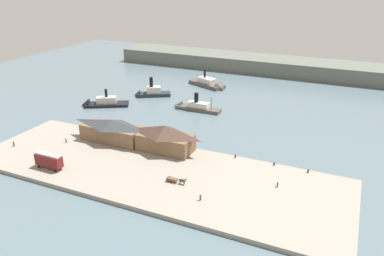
% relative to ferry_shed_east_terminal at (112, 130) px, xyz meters
% --- Properties ---
extents(ground_plane, '(320.00, 320.00, 0.00)m').
position_rel_ferry_shed_east_terminal_xyz_m(ground_plane, '(22.11, 9.87, -4.94)').
color(ground_plane, slate).
extents(quay_promenade, '(110.00, 36.00, 1.20)m').
position_rel_ferry_shed_east_terminal_xyz_m(quay_promenade, '(22.11, -12.13, -4.34)').
color(quay_promenade, gray).
rests_on(quay_promenade, ground).
extents(seawall_edge, '(110.00, 0.80, 1.00)m').
position_rel_ferry_shed_east_terminal_xyz_m(seawall_edge, '(22.11, 6.27, -4.44)').
color(seawall_edge, slate).
rests_on(seawall_edge, ground).
extents(ferry_shed_east_terminal, '(21.44, 8.42, 7.38)m').
position_rel_ferry_shed_east_terminal_xyz_m(ferry_shed_east_terminal, '(0.00, 0.00, 0.00)').
color(ferry_shed_east_terminal, brown).
rests_on(ferry_shed_east_terminal, quay_promenade).
extents(ferry_shed_central_terminal, '(17.87, 8.70, 8.44)m').
position_rel_ferry_shed_east_terminal_xyz_m(ferry_shed_central_terminal, '(19.58, 0.70, 0.54)').
color(ferry_shed_central_terminal, brown).
rests_on(ferry_shed_central_terminal, quay_promenade).
extents(street_tram, '(8.50, 2.66, 4.59)m').
position_rel_ferry_shed_east_terminal_xyz_m(street_tram, '(-5.24, -23.57, -1.09)').
color(street_tram, maroon).
rests_on(street_tram, quay_promenade).
extents(horse_cart, '(5.94, 1.31, 1.87)m').
position_rel_ferry_shed_east_terminal_xyz_m(horse_cart, '(31.58, -15.82, -2.81)').
color(horse_cart, brown).
rests_on(horse_cart, quay_promenade).
extents(pedestrian_by_tram, '(0.39, 0.39, 1.57)m').
position_rel_ferry_shed_east_terminal_xyz_m(pedestrian_by_tram, '(56.85, -6.77, -3.03)').
color(pedestrian_by_tram, '#3D4C42').
rests_on(pedestrian_by_tram, quay_promenade).
extents(pedestrian_walking_east, '(0.44, 0.44, 1.77)m').
position_rel_ferry_shed_east_terminal_xyz_m(pedestrian_walking_east, '(-26.62, -17.10, -2.94)').
color(pedestrian_walking_east, '#33384C').
rests_on(pedestrian_walking_east, quay_promenade).
extents(pedestrian_near_west_shed, '(0.37, 0.37, 1.51)m').
position_rel_ferry_shed_east_terminal_xyz_m(pedestrian_near_west_shed, '(-13.28, -7.74, -3.05)').
color(pedestrian_near_west_shed, '#232328').
rests_on(pedestrian_near_west_shed, quay_promenade).
extents(pedestrian_at_waters_edge, '(0.43, 0.43, 1.73)m').
position_rel_ferry_shed_east_terminal_xyz_m(pedestrian_at_waters_edge, '(40.81, -20.81, -2.96)').
color(pedestrian_at_waters_edge, '#3D4C42').
rests_on(pedestrian_at_waters_edge, quay_promenade).
extents(mooring_post_center_west, '(0.44, 0.44, 0.90)m').
position_rel_ferry_shed_east_terminal_xyz_m(mooring_post_center_west, '(41.43, 4.93, -3.29)').
color(mooring_post_center_west, black).
rests_on(mooring_post_center_west, quay_promenade).
extents(mooring_post_east, '(0.44, 0.44, 0.90)m').
position_rel_ferry_shed_east_terminal_xyz_m(mooring_post_east, '(53.35, 4.89, -3.29)').
color(mooring_post_east, black).
rests_on(mooring_post_east, quay_promenade).
extents(mooring_post_center_east, '(0.44, 0.44, 0.90)m').
position_rel_ferry_shed_east_terminal_xyz_m(mooring_post_center_east, '(-17.92, 4.99, -3.29)').
color(mooring_post_center_east, black).
rests_on(mooring_post_center_east, quay_promenade).
extents(mooring_post_west, '(0.44, 0.44, 0.90)m').
position_rel_ferry_shed_east_terminal_xyz_m(mooring_post_west, '(63.07, 4.52, -3.29)').
color(mooring_post_west, black).
rests_on(mooring_post_west, quay_promenade).
extents(ferry_mid_harbor, '(20.89, 4.84, 8.94)m').
position_rel_ferry_shed_east_terminal_xyz_m(ferry_mid_harbor, '(10.70, 42.12, -3.59)').
color(ferry_mid_harbor, '#514C47').
rests_on(ferry_mid_harbor, ground).
extents(ferry_moored_west, '(22.40, 14.35, 10.22)m').
position_rel_ferry_shed_east_terminal_xyz_m(ferry_moored_west, '(4.91, 76.34, -3.56)').
color(ferry_moored_west, '#514C47').
rests_on(ferry_moored_west, ground).
extents(ferry_approaching_west, '(16.94, 12.73, 10.58)m').
position_rel_ferry_shed_east_terminal_xyz_m(ferry_approaching_west, '(-15.41, 50.93, -3.33)').
color(ferry_approaching_west, '#23282D').
rests_on(ferry_approaching_west, ground).
extents(ferry_approaching_east, '(20.31, 14.90, 9.64)m').
position_rel_ferry_shed_east_terminal_xyz_m(ferry_approaching_east, '(-27.92, 29.84, -3.77)').
color(ferry_approaching_east, black).
rests_on(ferry_approaching_east, ground).
extents(far_headland, '(180.00, 24.00, 8.00)m').
position_rel_ferry_shed_east_terminal_xyz_m(far_headland, '(22.11, 119.87, -0.94)').
color(far_headland, '#60665B').
rests_on(far_headland, ground).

